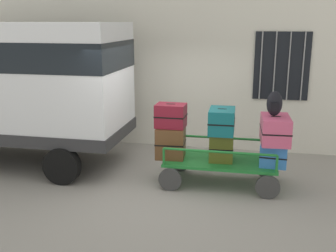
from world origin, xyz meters
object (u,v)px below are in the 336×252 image
object	(u,v)px
suitcase_center_bottom	(274,154)
suitcase_midleft_bottom	(221,146)
van	(10,79)
suitcase_midleft_middle	(222,121)
luggage_cart	(220,165)
suitcase_center_middle	(275,130)
backpack	(274,104)
suitcase_left_middle	(171,116)
suitcase_left_bottom	(171,142)

from	to	relation	value
suitcase_center_bottom	suitcase_midleft_bottom	bearing A→B (deg)	177.31
van	suitcase_midleft_middle	distance (m)	4.48
luggage_cart	suitcase_center_middle	bearing A→B (deg)	-0.40
backpack	suitcase_center_bottom	bearing A→B (deg)	-52.42
van	suitcase_left_middle	distance (m)	3.55
suitcase_left_middle	luggage_cart	bearing A→B (deg)	0.67
suitcase_midleft_middle	suitcase_left_middle	bearing A→B (deg)	178.76
suitcase_midleft_bottom	suitcase_center_middle	world-z (taller)	suitcase_center_middle
van	suitcase_left_middle	xyz separation A→B (m)	(3.49, -0.37, -0.53)
suitcase_midleft_bottom	suitcase_center_middle	bearing A→B (deg)	-0.78
suitcase_midleft_middle	suitcase_center_bottom	size ratio (longest dim) A/B	1.12
van	suitcase_center_middle	world-z (taller)	van
suitcase_midleft_bottom	suitcase_center_middle	xyz separation A→B (m)	(0.94, -0.01, 0.38)
luggage_cart	suitcase_midleft_middle	world-z (taller)	suitcase_midleft_middle
suitcase_left_bottom	luggage_cart	bearing A→B (deg)	1.41
van	suitcase_midleft_bottom	world-z (taller)	van
backpack	suitcase_center_middle	bearing A→B (deg)	-27.13
luggage_cart	suitcase_left_middle	world-z (taller)	suitcase_left_middle
suitcase_center_bottom	suitcase_center_middle	world-z (taller)	suitcase_center_middle
suitcase_center_middle	luggage_cart	bearing A→B (deg)	179.60
suitcase_center_middle	suitcase_center_bottom	bearing A→B (deg)	-90.00
suitcase_left_bottom	suitcase_center_middle	size ratio (longest dim) A/B	0.73
suitcase_left_middle	van	bearing A→B (deg)	173.88
suitcase_midleft_middle	suitcase_center_middle	xyz separation A→B (m)	(0.94, 0.02, -0.11)
suitcase_center_middle	suitcase_midleft_bottom	bearing A→B (deg)	179.22
suitcase_left_bottom	suitcase_midleft_bottom	world-z (taller)	suitcase_left_bottom
suitcase_left_middle	suitcase_midleft_middle	size ratio (longest dim) A/B	0.86
van	suitcase_center_middle	distance (m)	5.43
van	backpack	size ratio (longest dim) A/B	10.99
luggage_cart	suitcase_center_bottom	world-z (taller)	suitcase_center_bottom
luggage_cart	suitcase_center_bottom	size ratio (longest dim) A/B	3.64
suitcase_left_middle	suitcase_midleft_bottom	bearing A→B (deg)	1.04
van	suitcase_left_bottom	distance (m)	3.66
suitcase_center_middle	suitcase_midleft_middle	bearing A→B (deg)	-178.49
suitcase_left_middle	backpack	world-z (taller)	backpack
suitcase_midleft_middle	backpack	distance (m)	0.97
suitcase_left_bottom	suitcase_midleft_middle	distance (m)	1.05
luggage_cart	suitcase_left_bottom	distance (m)	1.02
suitcase_left_middle	suitcase_center_middle	distance (m)	1.89
van	suitcase_center_middle	xyz separation A→B (m)	(5.37, -0.37, -0.69)
suitcase_midleft_bottom	suitcase_center_bottom	distance (m)	0.95
suitcase_midleft_bottom	suitcase_center_bottom	world-z (taller)	suitcase_midleft_bottom
luggage_cart	suitcase_left_middle	xyz separation A→B (m)	(-0.94, -0.01, 0.90)
suitcase_left_middle	backpack	distance (m)	1.87
luggage_cart	suitcase_midleft_bottom	bearing A→B (deg)	90.00
luggage_cart	van	bearing A→B (deg)	175.32
suitcase_center_bottom	luggage_cart	bearing A→B (deg)	177.68
suitcase_center_bottom	backpack	bearing A→B (deg)	127.58
suitcase_center_middle	backpack	xyz separation A→B (m)	(-0.04, 0.02, 0.46)
van	suitcase_center_bottom	world-z (taller)	van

